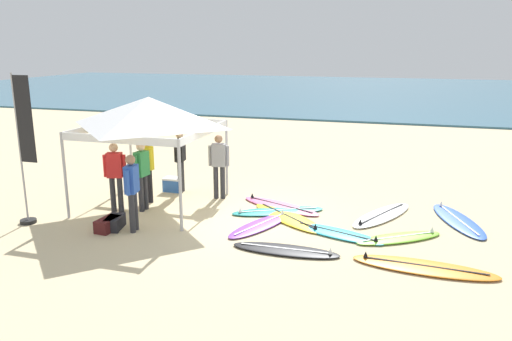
{
  "coord_description": "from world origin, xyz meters",
  "views": [
    {
      "loc": [
        3.55,
        -10.67,
        3.99
      ],
      "look_at": [
        0.12,
        0.67,
        1.0
      ],
      "focal_mm": 35.26,
      "sensor_mm": 36.0,
      "label": 1
    }
  ],
  "objects_px": {
    "canopy_tent": "(149,112)",
    "surfboard_cyan": "(337,233)",
    "person_green": "(142,171)",
    "gear_bag_by_pole": "(108,224)",
    "surfboard_orange": "(424,267)",
    "person_blue": "(132,188)",
    "surfboard_purple": "(261,225)",
    "person_grey": "(219,162)",
    "person_black": "(180,157)",
    "gear_bag_near_tent": "(115,223)",
    "surfboard_lime": "(399,238)",
    "person_yellow": "(148,165)",
    "cooler_box": "(173,184)",
    "surfboard_yellow": "(288,217)",
    "person_red": "(115,173)",
    "surfboard_pink": "(280,206)",
    "banner_flag": "(25,156)",
    "surfboard_blue": "(458,220)",
    "surfboard_white": "(382,215)",
    "surfboard_teal": "(278,211)",
    "surfboard_black": "(286,250)"
  },
  "relations": [
    {
      "from": "surfboard_purple",
      "to": "person_green",
      "type": "distance_m",
      "value": 3.24
    },
    {
      "from": "surfboard_black",
      "to": "surfboard_pink",
      "type": "height_order",
      "value": "same"
    },
    {
      "from": "person_black",
      "to": "surfboard_orange",
      "type": "bearing_deg",
      "value": -27.11
    },
    {
      "from": "surfboard_lime",
      "to": "surfboard_yellow",
      "type": "bearing_deg",
      "value": 167.09
    },
    {
      "from": "surfboard_purple",
      "to": "gear_bag_by_pole",
      "type": "distance_m",
      "value": 3.37
    },
    {
      "from": "surfboard_black",
      "to": "person_black",
      "type": "distance_m",
      "value": 5.04
    },
    {
      "from": "person_green",
      "to": "person_red",
      "type": "bearing_deg",
      "value": -150.08
    },
    {
      "from": "surfboard_blue",
      "to": "person_yellow",
      "type": "height_order",
      "value": "person_yellow"
    },
    {
      "from": "surfboard_pink",
      "to": "banner_flag",
      "type": "height_order",
      "value": "banner_flag"
    },
    {
      "from": "surfboard_white",
      "to": "person_green",
      "type": "height_order",
      "value": "person_green"
    },
    {
      "from": "surfboard_orange",
      "to": "gear_bag_by_pole",
      "type": "height_order",
      "value": "gear_bag_by_pole"
    },
    {
      "from": "canopy_tent",
      "to": "surfboard_teal",
      "type": "height_order",
      "value": "canopy_tent"
    },
    {
      "from": "surfboard_purple",
      "to": "person_grey",
      "type": "distance_m",
      "value": 2.57
    },
    {
      "from": "surfboard_white",
      "to": "surfboard_cyan",
      "type": "relative_size",
      "value": 1.08
    },
    {
      "from": "surfboard_orange",
      "to": "gear_bag_near_tent",
      "type": "bearing_deg",
      "value": 178.37
    },
    {
      "from": "surfboard_pink",
      "to": "person_black",
      "type": "relative_size",
      "value": 1.37
    },
    {
      "from": "surfboard_orange",
      "to": "cooler_box",
      "type": "distance_m",
      "value": 7.35
    },
    {
      "from": "gear_bag_by_pole",
      "to": "cooler_box",
      "type": "bearing_deg",
      "value": 89.72
    },
    {
      "from": "canopy_tent",
      "to": "surfboard_orange",
      "type": "height_order",
      "value": "canopy_tent"
    },
    {
      "from": "surfboard_orange",
      "to": "gear_bag_by_pole",
      "type": "relative_size",
      "value": 4.38
    },
    {
      "from": "surfboard_white",
      "to": "canopy_tent",
      "type": "bearing_deg",
      "value": -172.08
    },
    {
      "from": "canopy_tent",
      "to": "surfboard_orange",
      "type": "xyz_separation_m",
      "value": [
        6.51,
        -1.95,
        -2.35
      ]
    },
    {
      "from": "surfboard_white",
      "to": "surfboard_purple",
      "type": "height_order",
      "value": "same"
    },
    {
      "from": "surfboard_yellow",
      "to": "gear_bag_by_pole",
      "type": "relative_size",
      "value": 3.9
    },
    {
      "from": "surfboard_yellow",
      "to": "banner_flag",
      "type": "height_order",
      "value": "banner_flag"
    },
    {
      "from": "person_blue",
      "to": "surfboard_cyan",
      "type": "bearing_deg",
      "value": 13.82
    },
    {
      "from": "surfboard_lime",
      "to": "person_grey",
      "type": "distance_m",
      "value": 5.02
    },
    {
      "from": "surfboard_white",
      "to": "person_red",
      "type": "height_order",
      "value": "person_red"
    },
    {
      "from": "gear_bag_by_pole",
      "to": "cooler_box",
      "type": "xyz_separation_m",
      "value": [
        0.02,
        3.2,
        0.06
      ]
    },
    {
      "from": "person_grey",
      "to": "person_yellow",
      "type": "bearing_deg",
      "value": -154.44
    },
    {
      "from": "person_green",
      "to": "gear_bag_by_pole",
      "type": "bearing_deg",
      "value": -92.29
    },
    {
      "from": "person_black",
      "to": "gear_bag_near_tent",
      "type": "bearing_deg",
      "value": -93.51
    },
    {
      "from": "surfboard_lime",
      "to": "cooler_box",
      "type": "distance_m",
      "value": 6.42
    },
    {
      "from": "surfboard_yellow",
      "to": "person_grey",
      "type": "bearing_deg",
      "value": 153.75
    },
    {
      "from": "canopy_tent",
      "to": "surfboard_white",
      "type": "height_order",
      "value": "canopy_tent"
    },
    {
      "from": "surfboard_purple",
      "to": "surfboard_lime",
      "type": "height_order",
      "value": "same"
    },
    {
      "from": "person_blue",
      "to": "gear_bag_by_pole",
      "type": "bearing_deg",
      "value": -165.41
    },
    {
      "from": "person_blue",
      "to": "canopy_tent",
      "type": "bearing_deg",
      "value": 104.78
    },
    {
      "from": "surfboard_cyan",
      "to": "surfboard_purple",
      "type": "relative_size",
      "value": 1.05
    },
    {
      "from": "person_red",
      "to": "cooler_box",
      "type": "height_order",
      "value": "person_red"
    },
    {
      "from": "surfboard_lime",
      "to": "gear_bag_near_tent",
      "type": "xyz_separation_m",
      "value": [
        -6.08,
        -1.17,
        0.1
      ]
    },
    {
      "from": "person_yellow",
      "to": "person_black",
      "type": "bearing_deg",
      "value": 68.48
    },
    {
      "from": "surfboard_white",
      "to": "person_red",
      "type": "relative_size",
      "value": 1.42
    },
    {
      "from": "surfboard_white",
      "to": "surfboard_blue",
      "type": "bearing_deg",
      "value": 4.54
    },
    {
      "from": "person_yellow",
      "to": "gear_bag_by_pole",
      "type": "xyz_separation_m",
      "value": [
        0.15,
        -2.15,
        -0.85
      ]
    },
    {
      "from": "surfboard_white",
      "to": "surfboard_black",
      "type": "xyz_separation_m",
      "value": [
        -1.7,
        -2.7,
        0.0
      ]
    },
    {
      "from": "canopy_tent",
      "to": "surfboard_cyan",
      "type": "distance_m",
      "value": 5.36
    },
    {
      "from": "surfboard_white",
      "to": "person_green",
      "type": "distance_m",
      "value": 5.87
    },
    {
      "from": "surfboard_orange",
      "to": "surfboard_white",
      "type": "height_order",
      "value": "same"
    },
    {
      "from": "surfboard_white",
      "to": "cooler_box",
      "type": "height_order",
      "value": "cooler_box"
    }
  ]
}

